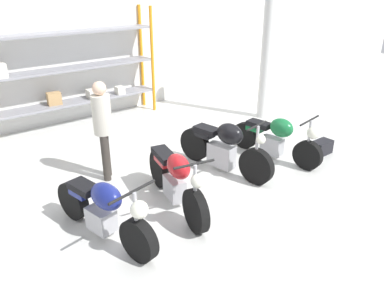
{
  "coord_description": "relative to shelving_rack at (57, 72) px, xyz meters",
  "views": [
    {
      "loc": [
        -3.58,
        -4.24,
        3.28
      ],
      "look_at": [
        0.0,
        0.4,
        0.7
      ],
      "focal_mm": 35.0,
      "sensor_mm": 36.0,
      "label": 1
    }
  ],
  "objects": [
    {
      "name": "person_browsing",
      "position": [
        -0.31,
        -3.0,
        -0.28
      ],
      "size": [
        0.44,
        0.44,
        1.77
      ],
      "rotation": [
        0.0,
        0.0,
        2.61
      ],
      "color": "#38332D",
      "rests_on": "ground_plane"
    },
    {
      "name": "motorcycle_black",
      "position": [
        1.52,
        -4.08,
        -0.85
      ],
      "size": [
        0.65,
        2.06,
        1.08
      ],
      "rotation": [
        0.0,
        0.0,
        -1.39
      ],
      "color": "black",
      "rests_on": "ground_plane"
    },
    {
      "name": "motorcycle_blue",
      "position": [
        -1.1,
        -4.57,
        -0.88
      ],
      "size": [
        0.78,
        2.0,
        0.99
      ],
      "rotation": [
        0.0,
        0.0,
        -1.36
      ],
      "color": "black",
      "rests_on": "ground_plane"
    },
    {
      "name": "shelving_rack",
      "position": [
        0.0,
        0.0,
        0.0
      ],
      "size": [
        4.51,
        0.63,
        2.7
      ],
      "color": "orange",
      "rests_on": "ground_plane"
    },
    {
      "name": "motorcycle_green",
      "position": [
        2.69,
        -4.31,
        -0.88
      ],
      "size": [
        0.68,
        1.98,
        0.98
      ],
      "rotation": [
        0.0,
        0.0,
        -1.41
      ],
      "color": "black",
      "rests_on": "ground_plane"
    },
    {
      "name": "support_pillar",
      "position": [
        4.35,
        -2.44,
        0.47
      ],
      "size": [
        0.28,
        0.28,
        3.6
      ],
      "color": "silver",
      "rests_on": "ground_plane"
    },
    {
      "name": "back_wall",
      "position": [
        0.83,
        0.39,
        0.47
      ],
      "size": [
        30.0,
        0.08,
        3.6
      ],
      "color": "white",
      "rests_on": "ground_plane"
    },
    {
      "name": "ground_plane",
      "position": [
        0.83,
        -4.41,
        -1.33
      ],
      "size": [
        30.0,
        30.0,
        0.0
      ],
      "primitive_type": "plane",
      "color": "silver"
    },
    {
      "name": "toolbox",
      "position": [
        3.61,
        -4.76,
        -1.19
      ],
      "size": [
        0.44,
        0.26,
        0.28
      ],
      "color": "black",
      "rests_on": "ground_plane"
    },
    {
      "name": "motorcycle_red",
      "position": [
        0.13,
        -4.51,
        -0.85
      ],
      "size": [
        0.71,
        2.03,
        1.05
      ],
      "rotation": [
        0.0,
        0.0,
        -1.78
      ],
      "color": "black",
      "rests_on": "ground_plane"
    }
  ]
}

